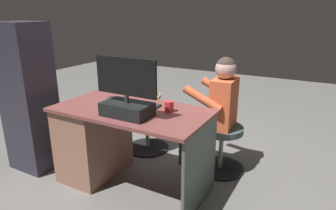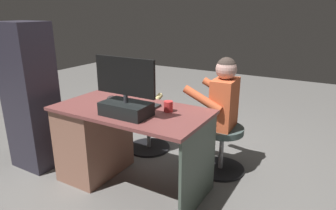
% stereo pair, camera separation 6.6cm
% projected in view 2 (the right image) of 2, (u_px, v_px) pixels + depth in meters
% --- Properties ---
extents(ground_plane, '(10.00, 10.00, 0.00)m').
position_uv_depth(ground_plane, '(153.00, 168.00, 3.07)').
color(ground_plane, slate).
extents(desk, '(1.36, 0.71, 0.75)m').
position_uv_depth(desk, '(102.00, 137.00, 2.85)').
color(desk, brown).
rests_on(desk, ground_plane).
extents(monitor, '(0.55, 0.24, 0.47)m').
position_uv_depth(monitor, '(126.00, 99.00, 2.37)').
color(monitor, black).
rests_on(monitor, desk).
extents(keyboard, '(0.42, 0.14, 0.02)m').
position_uv_depth(keyboard, '(137.00, 104.00, 2.67)').
color(keyboard, '#222526').
rests_on(keyboard, desk).
extents(computer_mouse, '(0.06, 0.10, 0.04)m').
position_uv_depth(computer_mouse, '(111.00, 98.00, 2.82)').
color(computer_mouse, '#2F2425').
rests_on(computer_mouse, desk).
extents(cup, '(0.08, 0.08, 0.09)m').
position_uv_depth(cup, '(168.00, 106.00, 2.48)').
color(cup, red).
rests_on(cup, desk).
extents(tv_remote, '(0.11, 0.15, 0.02)m').
position_uv_depth(tv_remote, '(112.00, 108.00, 2.57)').
color(tv_remote, black).
rests_on(tv_remote, desk).
extents(notebook_binder, '(0.27, 0.34, 0.02)m').
position_uv_depth(notebook_binder, '(133.00, 108.00, 2.54)').
color(notebook_binder, beige).
rests_on(notebook_binder, desk).
extents(office_chair_teddy, '(0.49, 0.49, 0.47)m').
position_uv_depth(office_chair_teddy, '(149.00, 127.00, 3.42)').
color(office_chair_teddy, black).
rests_on(office_chair_teddy, ground_plane).
extents(teddy_bear, '(0.26, 0.26, 0.36)m').
position_uv_depth(teddy_bear, '(149.00, 97.00, 3.33)').
color(teddy_bear, '#CBBA78').
rests_on(teddy_bear, office_chair_teddy).
extents(visitor_chair, '(0.48, 0.48, 0.47)m').
position_uv_depth(visitor_chair, '(222.00, 145.00, 2.96)').
color(visitor_chair, black).
rests_on(visitor_chair, ground_plane).
extents(person, '(0.54, 0.49, 1.15)m').
position_uv_depth(person, '(216.00, 104.00, 2.88)').
color(person, '#D05C34').
rests_on(person, ground_plane).
extents(equipment_rack, '(0.44, 0.36, 1.46)m').
position_uv_depth(equipment_rack, '(31.00, 97.00, 2.95)').
color(equipment_rack, '#2A2833').
rests_on(equipment_rack, ground_plane).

